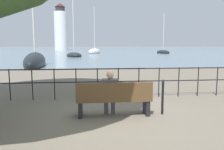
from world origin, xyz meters
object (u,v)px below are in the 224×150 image
(park_bench, at_px, (114,100))
(harbor_lighthouse, at_px, (61,28))
(sailboat_3, at_px, (163,52))
(sailboat_4, at_px, (74,55))
(seated_person_left, at_px, (110,91))
(closed_umbrella, at_px, (163,95))
(sailboat_0, at_px, (35,61))
(sailboat_2, at_px, (95,52))

(park_bench, bearing_deg, harbor_lighthouse, 98.08)
(sailboat_3, relative_size, harbor_lighthouse, 0.51)
(park_bench, bearing_deg, sailboat_4, 95.90)
(seated_person_left, height_order, closed_umbrella, seated_person_left)
(park_bench, height_order, sailboat_4, sailboat_4)
(closed_umbrella, xyz_separation_m, sailboat_4, (-4.57, 31.80, -0.25))
(park_bench, distance_m, harbor_lighthouse, 91.87)
(sailboat_0, relative_size, harbor_lighthouse, 0.59)
(sailboat_0, distance_m, sailboat_3, 38.34)
(closed_umbrella, distance_m, sailboat_2, 46.49)
(harbor_lighthouse, bearing_deg, park_bench, -81.92)
(sailboat_2, relative_size, harbor_lighthouse, 0.57)
(closed_umbrella, height_order, sailboat_0, sailboat_0)
(sailboat_2, bearing_deg, seated_person_left, -75.17)
(harbor_lighthouse, bearing_deg, sailboat_3, -56.31)
(seated_person_left, height_order, harbor_lighthouse, harbor_lighthouse)
(closed_umbrella, relative_size, sailboat_4, 0.09)
(sailboat_2, height_order, sailboat_4, sailboat_2)
(park_bench, height_order, harbor_lighthouse, harbor_lighthouse)
(sailboat_0, height_order, sailboat_2, sailboat_0)
(park_bench, bearing_deg, sailboat_3, 69.78)
(sailboat_0, bearing_deg, harbor_lighthouse, 88.19)
(closed_umbrella, relative_size, sailboat_3, 0.10)
(park_bench, distance_m, sailboat_2, 46.53)
(sailboat_3, xyz_separation_m, sailboat_4, (-20.20, -14.07, -0.00))
(park_bench, bearing_deg, seated_person_left, 140.60)
(seated_person_left, bearing_deg, park_bench, -39.40)
(sailboat_3, bearing_deg, seated_person_left, -113.52)
(park_bench, distance_m, closed_umbrella, 1.29)
(sailboat_0, xyz_separation_m, harbor_lighthouse, (-7.31, 75.72, 8.68))
(sailboat_2, bearing_deg, harbor_lighthouse, 122.37)
(sailboat_3, bearing_deg, harbor_lighthouse, 120.53)
(sailboat_4, bearing_deg, closed_umbrella, -94.60)
(sailboat_2, distance_m, sailboat_4, 15.16)
(sailboat_3, distance_m, harbor_lighthouse, 54.37)
(seated_person_left, distance_m, harbor_lighthouse, 91.75)
(sailboat_4, bearing_deg, park_bench, -96.89)
(closed_umbrella, bearing_deg, sailboat_4, 98.18)
(sailboat_3, xyz_separation_m, harbor_lighthouse, (-29.76, 44.64, 8.80))
(park_bench, xyz_separation_m, seated_person_left, (-0.10, 0.08, 0.21))
(sailboat_0, height_order, harbor_lighthouse, harbor_lighthouse)
(park_bench, height_order, sailboat_3, sailboat_3)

